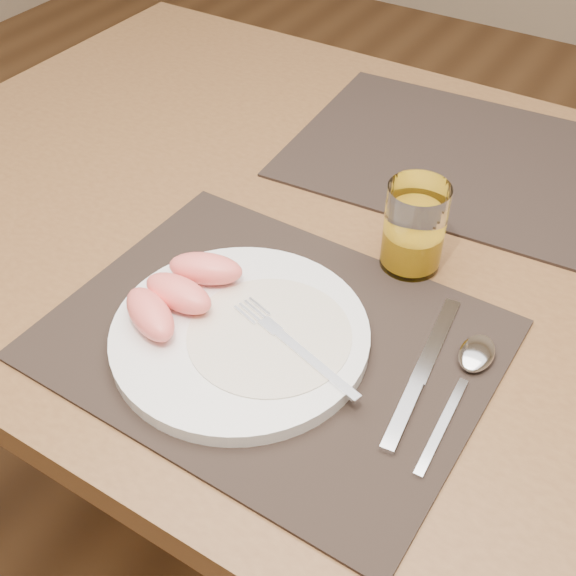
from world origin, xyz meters
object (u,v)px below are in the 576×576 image
Objects in this scene: placemat_far at (456,156)px; spoon at (472,363)px; fork at (286,339)px; table at (363,281)px; juice_glass at (414,231)px; plate at (240,335)px; knife at (417,382)px; placemat_near at (271,339)px.

placemat_far is 2.35× the size of spoon.
fork is at bearing -90.61° from placemat_far.
juice_glass is at bearing -24.17° from table.
plate is 0.19m from knife.
placemat_far is 0.40m from spoon.
juice_glass is at bearing -80.17° from placemat_far.
table is 8.14× the size of fork.
spoon is at bearing 25.49° from fork.
fork reaches higher than table.
placemat_near is 0.03m from fork.
table is at bearing 155.83° from juice_glass.
spoon reaches higher than table.
fork reaches higher than plate.
plate reaches higher than knife.
placemat_near is at bearing 161.29° from fork.
placemat_near is at bearing -159.39° from spoon.
table is 0.24m from placemat_near.
plate is at bearing -156.98° from spoon.
spoon is at bearing 23.02° from plate.
knife is (0.16, -0.20, 0.09)m from table.
fork reaches higher than spoon.
table is 0.27m from knife.
placemat_near reaches higher than table.
fork is 0.19m from spoon.
knife is 2.07× the size of juice_glass.
placemat_far is 0.46m from plate.
placemat_far is at bearing 83.10° from table.
placemat_near is 0.21m from spoon.
table is 0.25m from fork.
placemat_near is 2.04× the size of knife.
plate is at bearing -96.63° from placemat_far.
knife is 0.06m from spoon.
table is at bearing -96.90° from placemat_far.
fork is (0.02, -0.01, 0.02)m from placemat_near.
plate is 0.23m from juice_glass.
table is at bearing 89.46° from placemat_near.
placemat_far is 2.04× the size of knife.
knife is at bearing 13.47° from fork.
table is 0.24m from placemat_far.
knife is (0.13, -0.42, 0.00)m from placemat_far.
plate is at bearing -114.96° from juice_glass.
plate reaches higher than spoon.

